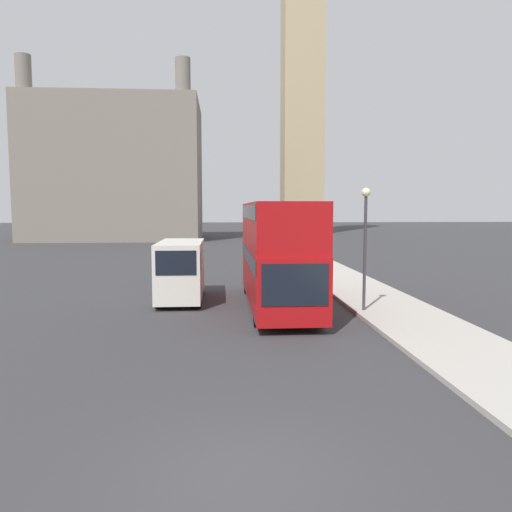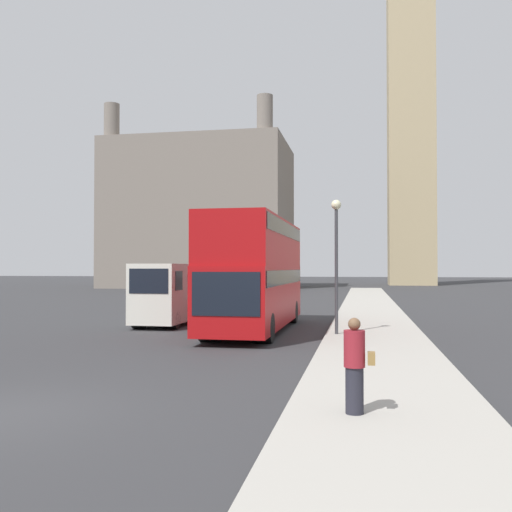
% 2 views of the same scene
% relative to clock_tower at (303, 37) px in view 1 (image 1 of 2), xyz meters
% --- Properties ---
extents(ground_plane, '(300.00, 300.00, 0.00)m').
position_rel_clock_tower_xyz_m(ground_plane, '(-13.45, -77.61, -32.66)').
color(ground_plane, '#333335').
extents(clock_tower, '(7.10, 7.27, 63.73)m').
position_rel_clock_tower_xyz_m(clock_tower, '(0.00, 0.00, 0.00)').
color(clock_tower, tan).
rests_on(clock_tower, ground_plane).
extents(building_block_distant, '(22.72, 15.81, 22.92)m').
position_rel_clock_tower_xyz_m(building_block_distant, '(-28.03, -13.98, -23.22)').
color(building_block_distant, slate).
rests_on(building_block_distant, ground_plane).
extents(red_double_decker_bus, '(2.55, 10.26, 4.45)m').
position_rel_clock_tower_xyz_m(red_double_decker_bus, '(-11.36, -64.00, -30.19)').
color(red_double_decker_bus, '#A80F11').
rests_on(red_double_decker_bus, ground_plane).
extents(white_van, '(1.97, 5.12, 2.72)m').
position_rel_clock_tower_xyz_m(white_van, '(-15.60, -62.36, -31.21)').
color(white_van, silver).
rests_on(white_van, ground_plane).
extents(street_lamp, '(0.36, 0.36, 4.88)m').
position_rel_clock_tower_xyz_m(street_lamp, '(-8.06, -65.70, -29.23)').
color(street_lamp, '#38383D').
rests_on(street_lamp, sidewalk_strip).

